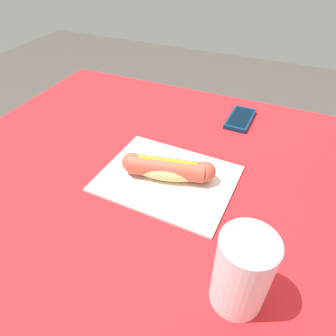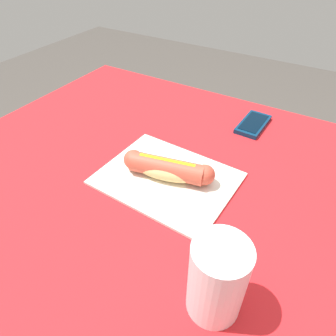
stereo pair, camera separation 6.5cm
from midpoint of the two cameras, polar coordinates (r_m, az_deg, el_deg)
ground_plane at (r=1.31m, az=0.55°, el=-28.65°), size 6.00×6.00×0.00m
dining_table at (r=0.75m, az=0.85°, el=-10.89°), size 1.20×0.89×0.77m
paper_wrapper at (r=0.67m, az=-2.79°, el=-1.88°), size 0.30×0.24×0.01m
hot_dog at (r=0.65m, az=-2.86°, el=-0.05°), size 0.20×0.09×0.05m
cell_phone at (r=0.89m, az=11.47°, el=9.07°), size 0.07×0.13×0.01m
drinking_cup at (r=0.45m, az=9.61°, el=-19.09°), size 0.08×0.08×0.14m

